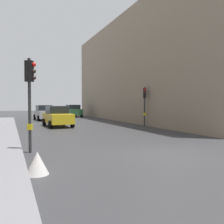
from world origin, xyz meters
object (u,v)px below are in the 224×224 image
object	(u,v)px
traffic_light_mid_street	(145,99)
traffic_light_near_right	(30,88)
car_yellow_taxi	(58,116)
warning_sign_triangle	(37,163)
car_silver_hatchback	(44,113)
car_green_estate	(73,111)

from	to	relation	value
traffic_light_mid_street	traffic_light_near_right	size ratio (longest dim) A/B	0.89
traffic_light_mid_street	car_yellow_taxi	world-z (taller)	traffic_light_mid_street
warning_sign_triangle	car_yellow_taxi	bearing A→B (deg)	77.70
car_silver_hatchback	warning_sign_triangle	xyz separation A→B (m)	(-3.03, -22.57, -0.55)
traffic_light_near_right	car_green_estate	bearing A→B (deg)	72.75
car_silver_hatchback	warning_sign_triangle	world-z (taller)	car_silver_hatchback
traffic_light_mid_street	warning_sign_triangle	size ratio (longest dim) A/B	5.23
traffic_light_mid_street	car_yellow_taxi	bearing A→B (deg)	159.13
car_green_estate	warning_sign_triangle	world-z (taller)	car_green_estate
car_yellow_taxi	traffic_light_mid_street	bearing A→B (deg)	-20.87
traffic_light_near_right	car_yellow_taxi	bearing A→B (deg)	74.42
car_silver_hatchback	car_green_estate	world-z (taller)	same
traffic_light_mid_street	car_green_estate	distance (m)	16.76
warning_sign_triangle	car_green_estate	bearing A→B (deg)	74.56
car_green_estate	car_silver_hatchback	bearing A→B (deg)	-131.31
car_yellow_taxi	car_green_estate	size ratio (longest dim) A/B	1.00
car_yellow_taxi	warning_sign_triangle	xyz separation A→B (m)	(-3.06, -14.02, -0.55)
car_silver_hatchback	car_green_estate	xyz separation A→B (m)	(4.67, 5.32, 0.00)
traffic_light_near_right	car_yellow_taxi	distance (m)	11.29
car_silver_hatchback	car_green_estate	distance (m)	7.08
car_silver_hatchback	warning_sign_triangle	size ratio (longest dim) A/B	6.63
traffic_light_mid_street	car_yellow_taxi	distance (m)	7.63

